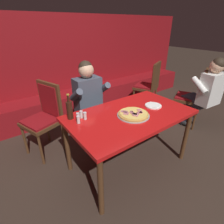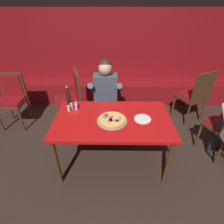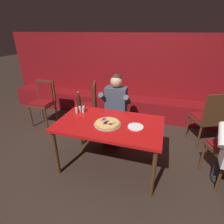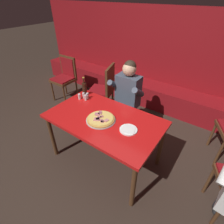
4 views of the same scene
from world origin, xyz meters
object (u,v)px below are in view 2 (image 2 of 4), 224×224
at_px(shaker_red_pepper_flakes, 69,109).
at_px(dining_chair_near_left, 196,93).
at_px(plate_white_paper, 143,119).
at_px(beer_bottle, 68,99).
at_px(main_dining_table, 113,123).
at_px(pizza, 112,120).
at_px(shaker_oregano, 76,107).
at_px(dining_chair_by_booth, 12,96).
at_px(dining_chair_far_right, 72,95).
at_px(shaker_parmesan, 72,106).
at_px(shaker_black_pepper, 76,105).
at_px(diner_seated_blue_shirt, 105,96).

relative_size(shaker_red_pepper_flakes, dining_chair_near_left, 0.08).
xyz_separation_m(plate_white_paper, beer_bottle, (-0.99, 0.33, 0.10)).
bearing_deg(dining_chair_near_left, main_dining_table, -145.12).
height_order(pizza, shaker_oregano, shaker_oregano).
bearing_deg(shaker_oregano, plate_white_paper, -13.91).
height_order(dining_chair_by_booth, dining_chair_far_right, dining_chair_far_right).
distance_m(beer_bottle, dining_chair_by_booth, 1.40).
relative_size(dining_chair_by_booth, dining_chair_near_left, 0.93).
bearing_deg(plate_white_paper, shaker_parmesan, 165.39).
distance_m(dining_chair_far_right, dining_chair_near_left, 2.23).
bearing_deg(dining_chair_near_left, pizza, -143.82).
bearing_deg(shaker_black_pepper, dining_chair_by_booth, 152.17).
relative_size(shaker_black_pepper, shaker_oregano, 1.00).
bearing_deg(shaker_oregano, beer_bottle, 137.05).
distance_m(main_dining_table, plate_white_paper, 0.39).
bearing_deg(plate_white_paper, shaker_red_pepper_flakes, 169.31).
bearing_deg(dining_chair_near_left, shaker_oregano, -156.94).
bearing_deg(main_dining_table, shaker_black_pepper, 153.85).
bearing_deg(shaker_red_pepper_flakes, dining_chair_far_right, 100.20).
relative_size(beer_bottle, shaker_oregano, 3.40).
distance_m(shaker_oregano, dining_chair_far_right, 0.81).
bearing_deg(shaker_parmesan, beer_bottle, 122.13).
bearing_deg(shaker_black_pepper, dining_chair_near_left, 21.53).
xyz_separation_m(beer_bottle, diner_seated_blue_shirt, (0.49, 0.40, -0.17)).
distance_m(shaker_parmesan, dining_chair_near_left, 2.23).
distance_m(plate_white_paper, shaker_red_pepper_flakes, 0.98).
bearing_deg(beer_bottle, pizza, -31.12).
height_order(pizza, plate_white_paper, pizza).
relative_size(pizza, shaker_red_pepper_flakes, 4.34).
bearing_deg(main_dining_table, shaker_parmesan, 158.20).
bearing_deg(main_dining_table, shaker_red_pepper_flakes, 164.58).
distance_m(beer_bottle, shaker_parmesan, 0.12).
xyz_separation_m(pizza, plate_white_paper, (0.38, 0.04, -0.01)).
distance_m(shaker_oregano, dining_chair_by_booth, 1.54).
bearing_deg(shaker_parmesan, dining_chair_far_right, 103.19).
bearing_deg(shaker_black_pepper, shaker_parmesan, -153.35).
bearing_deg(dining_chair_by_booth, shaker_black_pepper, -27.83).
relative_size(shaker_black_pepper, dining_chair_far_right, 0.08).
bearing_deg(shaker_oregano, shaker_red_pepper_flakes, -161.33).
xyz_separation_m(main_dining_table, shaker_parmesan, (-0.56, 0.23, 0.12)).
height_order(shaker_red_pepper_flakes, dining_chair_far_right, dining_chair_far_right).
distance_m(shaker_red_pepper_flakes, dining_chair_by_booth, 1.48).
xyz_separation_m(shaker_red_pepper_flakes, dining_chair_far_right, (-0.14, 0.78, -0.21)).
bearing_deg(dining_chair_near_left, diner_seated_blue_shirt, -168.33).
xyz_separation_m(shaker_red_pepper_flakes, dining_chair_near_left, (2.09, 0.88, -0.21)).
distance_m(shaker_oregano, shaker_parmesan, 0.08).
distance_m(pizza, shaker_parmesan, 0.62).
height_order(beer_bottle, dining_chair_by_booth, beer_bottle).
height_order(beer_bottle, dining_chair_far_right, beer_bottle).
xyz_separation_m(shaker_oregano, diner_seated_blue_shirt, (0.37, 0.51, -0.10)).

